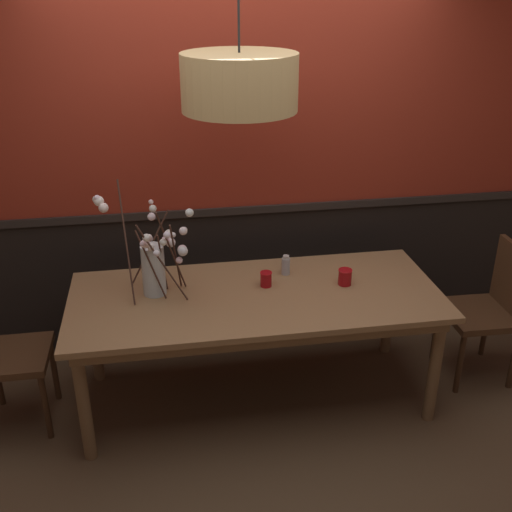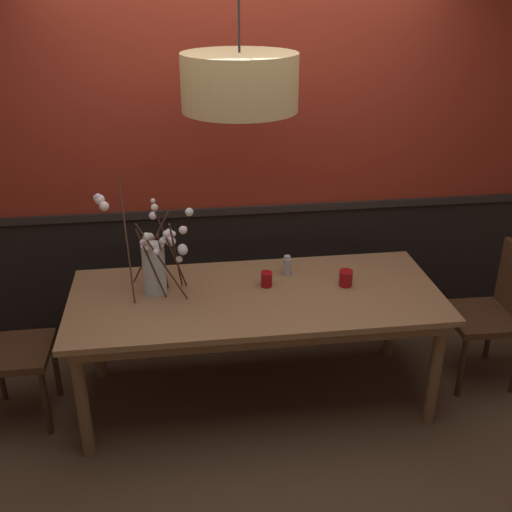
% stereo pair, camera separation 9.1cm
% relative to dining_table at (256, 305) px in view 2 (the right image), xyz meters
% --- Properties ---
extents(ground_plane, '(24.00, 24.00, 0.00)m').
position_rel_dining_table_xyz_m(ground_plane, '(0.00, 0.00, -0.67)').
color(ground_plane, brown).
extents(back_wall, '(5.49, 0.14, 2.77)m').
position_rel_dining_table_xyz_m(back_wall, '(0.00, 0.76, 0.71)').
color(back_wall, black).
rests_on(back_wall, ground).
extents(dining_table, '(2.17, 0.92, 0.74)m').
position_rel_dining_table_xyz_m(dining_table, '(0.00, 0.00, 0.00)').
color(dining_table, '#997047').
rests_on(dining_table, ground).
extents(chair_head_east_end, '(0.43, 0.45, 0.91)m').
position_rel_dining_table_xyz_m(chair_head_east_end, '(1.54, 0.03, -0.15)').
color(chair_head_east_end, '#4C301C').
rests_on(chair_head_east_end, ground).
extents(chair_far_side_left, '(0.41, 0.41, 0.97)m').
position_rel_dining_table_xyz_m(chair_far_side_left, '(-0.37, 0.88, -0.13)').
color(chair_far_side_left, '#4C301C').
rests_on(chair_far_side_left, ground).
extents(chair_head_west_end, '(0.40, 0.42, 0.95)m').
position_rel_dining_table_xyz_m(chair_head_west_end, '(-1.48, 0.01, -0.14)').
color(chair_head_west_end, '#4C301C').
rests_on(chair_head_west_end, ground).
extents(chair_far_side_right, '(0.43, 0.44, 0.96)m').
position_rel_dining_table_xyz_m(chair_far_side_right, '(0.34, 0.89, -0.14)').
color(chair_far_side_right, '#4C301C').
rests_on(chair_far_side_right, ground).
extents(vase_with_blossoms, '(0.53, 0.54, 0.67)m').
position_rel_dining_table_xyz_m(vase_with_blossoms, '(-0.57, 0.10, 0.29)').
color(vase_with_blossoms, silver).
rests_on(vase_with_blossoms, dining_table).
extents(candle_holder_nearer_center, '(0.07, 0.07, 0.09)m').
position_rel_dining_table_xyz_m(candle_holder_nearer_center, '(0.08, 0.09, 0.12)').
color(candle_holder_nearer_center, '#9E0F14').
rests_on(candle_holder_nearer_center, dining_table).
extents(candle_holder_nearer_edge, '(0.08, 0.08, 0.10)m').
position_rel_dining_table_xyz_m(candle_holder_nearer_edge, '(0.55, 0.03, 0.13)').
color(candle_holder_nearer_edge, '#9E0F14').
rests_on(candle_holder_nearer_edge, dining_table).
extents(condiment_bottle, '(0.05, 0.05, 0.13)m').
position_rel_dining_table_xyz_m(condiment_bottle, '(0.22, 0.23, 0.14)').
color(condiment_bottle, '#ADADB2').
rests_on(condiment_bottle, dining_table).
extents(pendant_lamp, '(0.60, 0.60, 0.97)m').
position_rel_dining_table_xyz_m(pendant_lamp, '(-0.08, 0.04, 1.28)').
color(pendant_lamp, tan).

